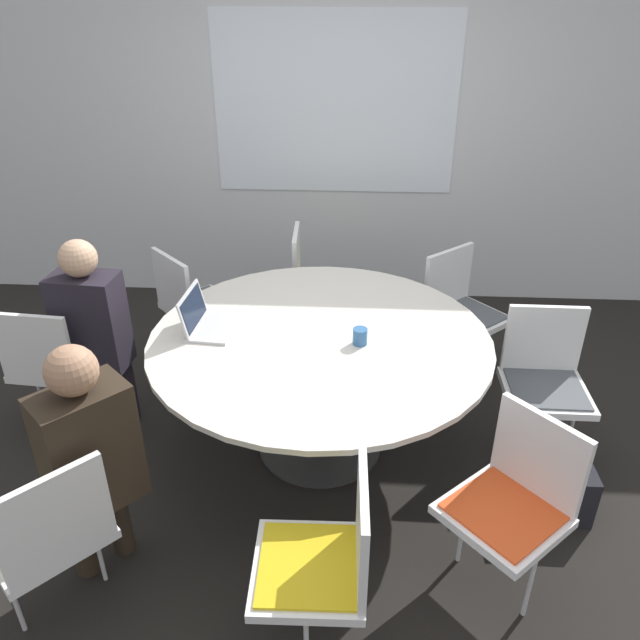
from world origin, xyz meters
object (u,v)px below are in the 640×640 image
Objects in this scene: chair_3 at (515,495)px; person_0 at (93,324)px; coffee_cup at (360,336)px; person_1 at (89,452)px; chair_0 at (52,358)px; chair_1 at (49,529)px; chair_6 at (315,278)px; chair_2 at (326,556)px; chair_4 at (545,374)px; chair_5 at (460,305)px; laptop at (205,320)px; handbag at (555,495)px; chair_7 at (192,300)px.

chair_3 is 2.35m from person_0.
person_1 is at bearing -142.01° from coffee_cup.
chair_1 is (0.52, -1.20, 0.00)m from chair_0.
chair_6 is at bearing -16.74° from chair_3.
chair_6 is (0.88, 2.35, 0.00)m from chair_1.
chair_2 and chair_4 have the same top height.
chair_4 is at bearing 4.78° from chair_0.
chair_1 is at bearing 85.29° from chair_2.
laptop is (-1.49, -0.79, 0.28)m from chair_5.
handbag is at bearing 88.25° from chair_4.
laptop is (0.27, 0.97, 0.09)m from person_1.
chair_1 and chair_3 have the same top height.
person_1 reaches higher than handbag.
chair_3 is 1.00× the size of chair_5.
coffee_cup is (-1.00, -0.12, 0.27)m from chair_4.
chair_3 is 2.37× the size of handbag.
chair_1 is 2.37× the size of handbag.
chair_4 is 2.37× the size of handbag.
person_1 is 1.01m from laptop.
person_1 is 3.51× the size of laptop.
person_0 reaches higher than chair_7.
chair_1 is at bearing -162.80° from handbag.
chair_3 is 1.00× the size of chair_6.
chair_2 is 1.00× the size of chair_5.
chair_0 reaches higher than coffee_cup.
chair_7 is at bearing 148.41° from handbag.
coffee_cup is at bearing -6.91° from chair_2.
laptop is (0.37, 1.20, 0.28)m from chair_1.
chair_2 is 1.00× the size of chair_7.
chair_7 is 0.71× the size of person_1.
coffee_cup is (1.72, -0.12, 0.27)m from chair_0.
coffee_cup is at bearing 157.41° from handbag.
laptop is at bearing 4.33° from chair_0.
chair_1 is 1.00× the size of chair_6.
chair_3 is 9.80× the size of coffee_cup.
chair_3 is at bearing -116.90° from laptop.
chair_0 is at bearing -161.01° from person_0.
chair_5 is 1.15m from coffee_cup.
chair_3 is at bearing -130.58° from handbag.
laptop is at bearing -1.31° from person_0.
chair_1 is 1.96m from chair_7.
chair_4 is 1.05m from coffee_cup.
chair_4 is 2.49m from person_0.
chair_5 is 1.00× the size of chair_6.
chair_5 is 2.27m from person_0.
chair_5 is 2.37× the size of handbag.
chair_2 is 1.04m from person_1.
person_0 reaches higher than chair_0.
person_0 is (-2.48, 0.06, 0.20)m from chair_4.
chair_0 is at bearing 176.09° from coffee_cup.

